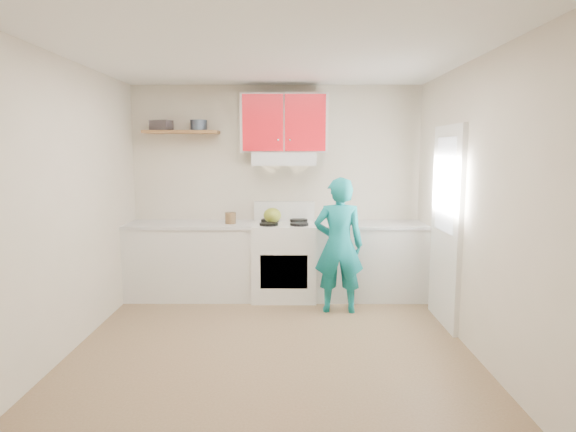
{
  "coord_description": "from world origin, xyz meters",
  "views": [
    {
      "loc": [
        0.16,
        -4.19,
        1.79
      ],
      "look_at": [
        0.15,
        0.55,
        1.15
      ],
      "focal_mm": 30.04,
      "sensor_mm": 36.0,
      "label": 1
    }
  ],
  "objects_px": {
    "stove": "(284,261)",
    "kettle": "(272,215)",
    "person": "(339,245)",
    "tin": "(199,125)",
    "crock": "(231,219)"
  },
  "relations": [
    {
      "from": "stove",
      "to": "kettle",
      "type": "xyz_separation_m",
      "value": [
        -0.14,
        0.05,
        0.55
      ]
    },
    {
      "from": "person",
      "to": "tin",
      "type": "bearing_deg",
      "value": -20.48
    },
    {
      "from": "kettle",
      "to": "person",
      "type": "xyz_separation_m",
      "value": [
        0.76,
        -0.58,
        -0.26
      ]
    },
    {
      "from": "tin",
      "to": "kettle",
      "type": "xyz_separation_m",
      "value": [
        0.89,
        -0.1,
        -1.09
      ]
    },
    {
      "from": "tin",
      "to": "person",
      "type": "xyz_separation_m",
      "value": [
        1.65,
        -0.68,
        -1.35
      ]
    },
    {
      "from": "crock",
      "to": "person",
      "type": "height_order",
      "value": "person"
    },
    {
      "from": "tin",
      "to": "kettle",
      "type": "distance_m",
      "value": 1.41
    },
    {
      "from": "person",
      "to": "crock",
      "type": "bearing_deg",
      "value": -19.85
    },
    {
      "from": "stove",
      "to": "person",
      "type": "relative_size",
      "value": 0.61
    },
    {
      "from": "stove",
      "to": "crock",
      "type": "xyz_separation_m",
      "value": [
        -0.65,
        -0.02,
        0.52
      ]
    },
    {
      "from": "crock",
      "to": "kettle",
      "type": "bearing_deg",
      "value": 8.41
    },
    {
      "from": "tin",
      "to": "crock",
      "type": "bearing_deg",
      "value": -24.45
    },
    {
      "from": "stove",
      "to": "kettle",
      "type": "height_order",
      "value": "kettle"
    },
    {
      "from": "kettle",
      "to": "person",
      "type": "relative_size",
      "value": 0.14
    },
    {
      "from": "stove",
      "to": "person",
      "type": "bearing_deg",
      "value": -40.66
    }
  ]
}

